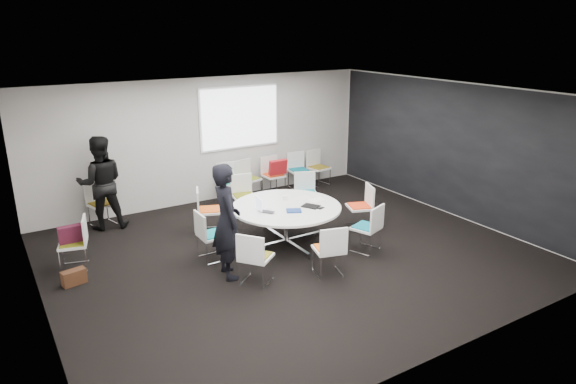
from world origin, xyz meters
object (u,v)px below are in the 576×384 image
chair_ring_e (212,244)px  person_main (227,221)px  chair_ring_a (359,215)px  chair_back_b (249,186)px  cup (285,198)px  brown_bag (74,277)px  laptop (267,211)px  chair_back_d (299,177)px  chair_back_a (229,189)px  chair_ring_f (256,267)px  chair_spare_left (75,253)px  conference_table (286,217)px  chair_ring_c (244,204)px  maroon_bag (71,234)px  chair_person_back (102,212)px  chair_ring_h (366,237)px  chair_back_c (273,182)px  chair_ring_d (209,219)px  chair_ring_g (329,259)px  chair_back_e (319,174)px  chair_ring_b (306,201)px  person_back (101,183)px

chair_ring_e → person_main: bearing=-1.9°
chair_ring_a → chair_back_b: size_ratio=1.00×
cup → brown_bag: size_ratio=0.25×
person_main → laptop: size_ratio=6.45×
chair_ring_a → chair_back_d: 2.90m
chair_back_a → brown_bag: size_ratio=2.44×
chair_ring_f → chair_spare_left: 3.07m
laptop → brown_bag: laptop is taller
cup → conference_table: bearing=-117.5°
chair_ring_a → chair_back_d: size_ratio=1.00×
cup → chair_back_d: bearing=52.3°
chair_ring_c → maroon_bag: 3.61m
chair_back_b → chair_person_back: size_ratio=1.00×
chair_ring_h → chair_back_b: same height
chair_back_c → chair_back_a: bearing=-2.6°
chair_ring_c → chair_ring_d: same height
chair_ring_g → cup: (0.25, 1.76, 0.50)m
chair_ring_g → chair_back_c: 4.39m
chair_ring_c → chair_ring_e: 2.15m
chair_ring_c → person_main: person_main is taller
chair_ring_a → chair_back_e: size_ratio=1.00×
chair_ring_e → chair_ring_d: bearing=158.6°
chair_ring_e → chair_back_c: 3.81m
chair_ring_f → chair_back_a: (1.37, 3.84, 0.00)m
chair_ring_f → chair_back_b: size_ratio=1.00×
conference_table → chair_back_b: 2.83m
chair_ring_g → brown_bag: (-3.58, 1.84, -0.16)m
conference_table → chair_spare_left: bearing=165.0°
chair_back_d → chair_spare_left: bearing=26.1°
chair_ring_b → chair_ring_d: (-2.19, 0.13, 0.00)m
chair_ring_f → chair_ring_g: same height
brown_bag → chair_back_e: bearing=20.3°
chair_ring_h → person_main: 2.63m
chair_ring_d → chair_back_b: size_ratio=1.00×
chair_back_e → laptop: size_ratio=3.03×
chair_ring_a → chair_ring_f: bearing=129.1°
chair_ring_g → chair_back_b: same height
chair_ring_b → cup: 1.42m
chair_ring_c → chair_ring_a: bearing=144.8°
conference_table → brown_bag: size_ratio=5.57×
chair_ring_c → cup: 1.47m
chair_back_e → cup: chair_back_e is taller
chair_ring_e → laptop: size_ratio=3.03×
chair_ring_d → chair_ring_a: bearing=83.6°
conference_table → chair_person_back: bearing=134.6°
chair_back_b → person_back: 3.40m
chair_back_b → brown_bag: chair_back_b is taller
chair_person_back → brown_bag: chair_person_back is taller
chair_ring_e → chair_back_b: same height
maroon_bag → person_back: bearing=62.0°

